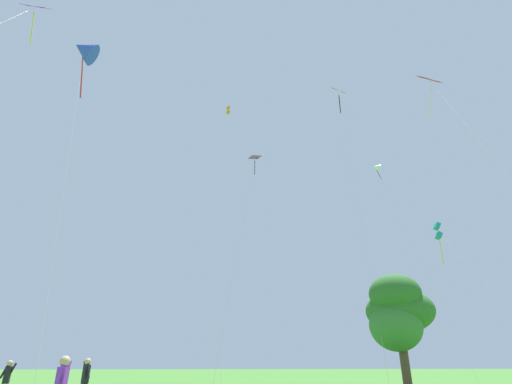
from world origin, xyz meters
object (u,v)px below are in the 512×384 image
at_px(kite_orange_box, 228,115).
at_px(tree_right_cluster, 398,312).
at_px(kite_blue_delta, 84,50).
at_px(kite_yellow_diamond, 340,101).
at_px(kite_black_large, 253,169).
at_px(kite_teal_box, 439,233).
at_px(kite_purple_streamer, 24,16).
at_px(kite_red_high, 434,90).
at_px(person_in_red_shirt, 85,378).
at_px(person_child_small, 6,378).
at_px(kite_white_distant, 376,168).

distance_m(kite_orange_box, tree_right_cluster, 25.63).
xyz_separation_m(kite_blue_delta, kite_yellow_diamond, (20.09, 13.18, 8.91)).
bearing_deg(kite_black_large, kite_teal_box, -43.21).
bearing_deg(kite_blue_delta, kite_purple_streamer, -124.88).
distance_m(kite_red_high, tree_right_cluster, 14.56).
xyz_separation_m(person_in_red_shirt, tree_right_cluster, (17.74, 7.86, 3.78)).
bearing_deg(tree_right_cluster, person_in_red_shirt, -156.11).
bearing_deg(person_in_red_shirt, person_child_small, 155.01).
distance_m(kite_blue_delta, person_in_red_shirt, 16.07).
distance_m(kite_blue_delta, person_child_small, 16.01).
distance_m(kite_black_large, kite_white_distant, 21.61).
height_order(kite_red_high, kite_orange_box, kite_orange_box).
distance_m(kite_black_large, kite_teal_box, 17.01).
height_order(kite_yellow_diamond, tree_right_cluster, kite_yellow_diamond).
distance_m(kite_purple_streamer, person_child_small, 15.79).
bearing_deg(person_child_small, kite_white_distant, 37.33).
bearing_deg(kite_red_high, person_child_small, 168.82).
relative_size(kite_black_large, kite_orange_box, 0.74).
relative_size(person_child_small, tree_right_cluster, 0.24).
relative_size(kite_black_large, person_in_red_shirt, 11.20).
bearing_deg(kite_orange_box, kite_black_large, -53.41).
distance_m(kite_purple_streamer, tree_right_cluster, 27.18).
distance_m(kite_white_distant, person_in_red_shirt, 43.46).
bearing_deg(kite_yellow_diamond, tree_right_cluster, -87.04).
distance_m(kite_orange_box, person_in_red_shirt, 31.06).
height_order(kite_white_distant, kite_purple_streamer, kite_white_distant).
relative_size(kite_white_distant, tree_right_cluster, 3.54).
relative_size(kite_white_distant, kite_red_high, 1.53).
relative_size(kite_white_distant, person_child_small, 14.77).
bearing_deg(kite_teal_box, tree_right_cluster, 117.64).
height_order(kite_blue_delta, person_child_small, kite_blue_delta).
xyz_separation_m(kite_blue_delta, person_in_red_shirt, (2.62, 0.21, -15.85)).
relative_size(kite_white_distant, person_in_red_shirt, 14.27).
height_order(kite_yellow_diamond, person_in_red_shirt, kite_yellow_diamond).
height_order(kite_black_large, kite_yellow_diamond, kite_yellow_diamond).
height_order(kite_yellow_diamond, kite_orange_box, kite_yellow_diamond).
bearing_deg(kite_red_high, kite_blue_delta, 173.71).
height_order(kite_white_distant, tree_right_cluster, kite_white_distant).
bearing_deg(kite_white_distant, person_child_small, -142.67).
relative_size(kite_red_high, tree_right_cluster, 2.31).
bearing_deg(kite_yellow_diamond, kite_purple_streamer, -144.13).
bearing_deg(kite_purple_streamer, kite_white_distant, 41.34).
distance_m(kite_red_high, person_in_red_shirt, 21.53).
relative_size(kite_white_distant, kite_teal_box, 2.53).
bearing_deg(tree_right_cluster, kite_purple_streamer, -154.13).
distance_m(kite_white_distant, kite_blue_delta, 39.23).
xyz_separation_m(kite_black_large, kite_white_distant, (17.84, 10.10, 6.84)).
distance_m(kite_red_high, kite_teal_box, 9.49).
height_order(kite_blue_delta, tree_right_cluster, kite_blue_delta).
relative_size(kite_black_large, kite_white_distant, 0.78).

